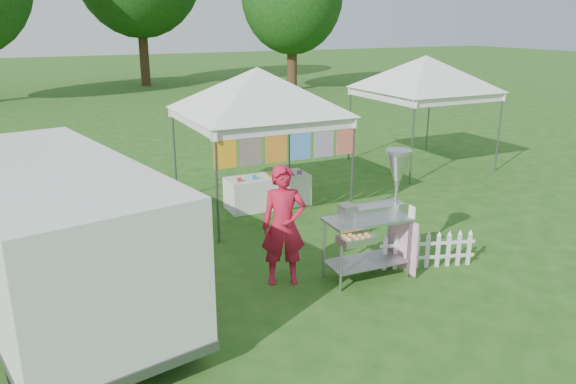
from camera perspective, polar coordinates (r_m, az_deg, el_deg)
ground at (r=9.25m, az=5.79°, el=-8.02°), size 120.00×120.00×0.00m
canopy_main at (r=11.52m, az=-3.12°, el=12.50°), size 4.24×4.24×3.45m
canopy_right at (r=15.69m, az=13.88°, el=13.30°), size 4.24×4.24×3.45m
donut_cart at (r=8.75m, az=9.35°, el=-1.31°), size 1.47×0.95×2.01m
vendor at (r=8.49m, az=-0.44°, el=-3.44°), size 0.79×0.65×1.87m
cargo_van at (r=8.30m, az=-22.95°, el=-3.80°), size 3.01×5.42×2.13m
picket_fence at (r=9.50m, az=13.98°, el=-5.87°), size 1.55×0.52×0.56m
display_table at (r=12.18m, az=-2.08°, el=0.08°), size 1.80×0.70×0.68m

